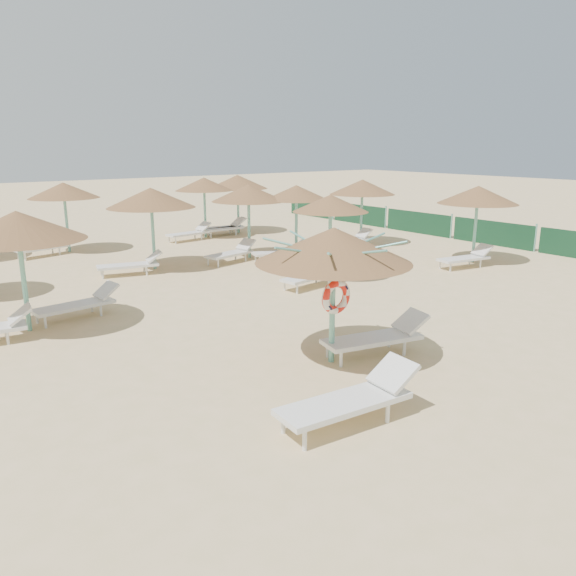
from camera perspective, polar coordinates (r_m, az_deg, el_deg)
ground at (r=10.93m, az=4.88°, el=-7.75°), size 120.00×120.00×0.00m
main_palapa at (r=10.44m, az=4.66°, el=4.27°), size 2.94×2.94×2.63m
lounger_main_a at (r=8.66m, az=6.56°, el=-11.09°), size 2.34×0.86×0.84m
lounger_main_b at (r=11.41m, az=9.19°, el=-4.88°), size 2.28×1.12×0.80m
palapa_field at (r=20.43m, az=-9.30°, el=9.20°), size 18.94×14.32×2.72m
windbreak_fence at (r=27.39m, az=13.14°, el=6.48°), size 0.08×19.84×1.10m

